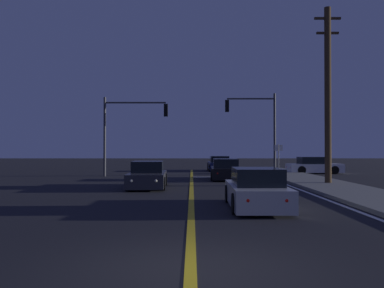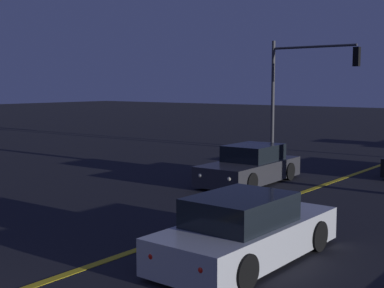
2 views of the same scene
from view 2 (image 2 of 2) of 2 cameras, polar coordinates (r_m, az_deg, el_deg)
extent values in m
cube|color=gold|center=(15.94, 8.43, -6.24)|extent=(0.20, 40.04, 0.01)
cube|color=#B2B5BA|center=(10.79, 5.94, -9.91)|extent=(1.80, 4.48, 0.68)
cube|color=black|center=(10.42, 5.18, -7.07)|extent=(1.53, 2.07, 0.60)
cylinder|color=black|center=(12.37, 6.22, -8.38)|extent=(0.23, 0.64, 0.64)
cylinder|color=black|center=(11.62, 13.11, -9.48)|extent=(0.23, 0.64, 0.64)
cylinder|color=black|center=(10.23, -2.28, -11.50)|extent=(0.23, 0.64, 0.64)
cylinder|color=black|center=(9.30, 5.54, -13.36)|extent=(0.23, 0.64, 0.64)
sphere|color=#FFF4CC|center=(12.84, 9.16, -6.95)|extent=(0.18, 0.18, 0.18)
sphere|color=#FFF4CC|center=(12.37, 13.57, -7.57)|extent=(0.18, 0.18, 0.18)
sphere|color=red|center=(9.43, -4.24, -11.79)|extent=(0.14, 0.14, 0.14)
sphere|color=red|center=(8.77, 1.10, -13.19)|extent=(0.14, 0.14, 0.14)
cube|color=#2D2D33|center=(19.01, 6.13, -2.84)|extent=(1.93, 4.53, 0.68)
cube|color=black|center=(19.16, 6.56, -0.97)|extent=(1.60, 2.11, 0.60)
cylinder|color=black|center=(17.43, 6.23, -4.08)|extent=(0.24, 0.65, 0.64)
cylinder|color=black|center=(18.31, 1.68, -3.54)|extent=(0.24, 0.65, 0.64)
cylinder|color=black|center=(19.86, 10.23, -2.87)|extent=(0.24, 0.65, 0.64)
cylinder|color=black|center=(20.63, 6.05, -2.46)|extent=(0.24, 0.65, 0.64)
sphere|color=#FFF4CC|center=(16.87, 4.07, -3.71)|extent=(0.18, 0.18, 0.18)
sphere|color=#FFF4CC|center=(17.48, 0.98, -3.35)|extent=(0.18, 0.18, 0.18)
sphere|color=red|center=(20.66, 10.51, -1.96)|extent=(0.14, 0.14, 0.14)
sphere|color=red|center=(21.16, 7.80, -1.72)|extent=(0.14, 0.14, 0.14)
cylinder|color=#38383D|center=(28.40, 8.59, 5.03)|extent=(0.18, 0.18, 5.72)
cylinder|color=#38383D|center=(27.44, 12.76, 10.05)|extent=(4.42, 0.12, 0.12)
cube|color=black|center=(26.54, 17.10, 8.87)|extent=(0.28, 0.28, 0.90)
sphere|color=red|center=(26.56, 17.12, 9.45)|extent=(0.22, 0.22, 0.22)
sphere|color=#4C2D05|center=(26.54, 17.10, 8.87)|extent=(0.22, 0.22, 0.22)
sphere|color=#0A3814|center=(26.53, 17.08, 8.29)|extent=(0.22, 0.22, 0.22)
camera|label=1|loc=(9.18, -84.12, -8.67)|focal=38.52mm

